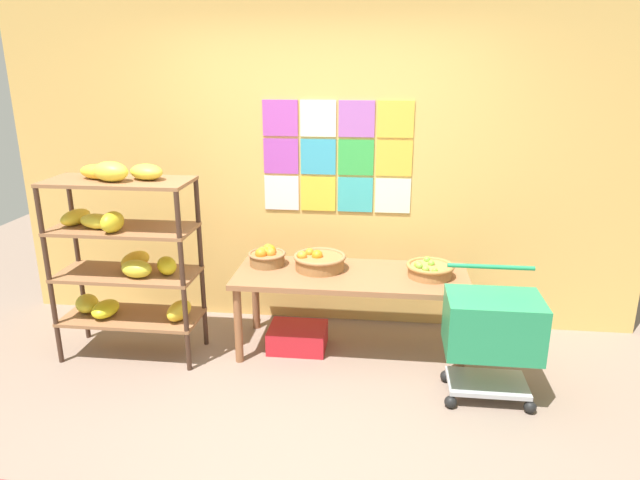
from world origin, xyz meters
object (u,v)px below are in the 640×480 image
fruit_basket_left (319,261)px  produce_crate_under_table (298,337)px  shopping_cart (492,329)px  banana_shelf_unit (123,248)px  display_table (351,282)px  fruit_basket_back_left (267,256)px  fruit_basket_centre (430,269)px

fruit_basket_left → produce_crate_under_table: 0.63m
shopping_cart → banana_shelf_unit: bearing=-172.2°
display_table → fruit_basket_back_left: size_ratio=5.97×
banana_shelf_unit → produce_crate_under_table: (1.23, 0.23, -0.76)m
banana_shelf_unit → fruit_basket_left: 1.43m
fruit_basket_left → display_table: bearing=-15.1°
banana_shelf_unit → shopping_cart: (2.58, -0.29, -0.35)m
banana_shelf_unit → shopping_cart: 2.62m
produce_crate_under_table → display_table: bearing=3.6°
fruit_basket_centre → display_table: bearing=-179.7°
banana_shelf_unit → display_table: size_ratio=0.86×
fruit_basket_back_left → fruit_basket_left: bearing=-6.8°
fruit_basket_centre → fruit_basket_left: (-0.82, 0.06, 0.01)m
banana_shelf_unit → fruit_basket_centre: 2.23m
display_table → fruit_basket_back_left: 0.69m
produce_crate_under_table → shopping_cart: bearing=-21.1°
display_table → produce_crate_under_table: size_ratio=3.94×
fruit_basket_centre → shopping_cart: 0.69m
fruit_basket_back_left → produce_crate_under_table: bearing=-29.0°
produce_crate_under_table → fruit_basket_back_left: bearing=151.0°
banana_shelf_unit → display_table: (1.64, 0.25, -0.29)m
fruit_basket_back_left → shopping_cart: size_ratio=0.34×
fruit_basket_back_left → banana_shelf_unit: bearing=-159.2°
fruit_basket_centre → banana_shelf_unit: bearing=-173.4°
fruit_basket_back_left → display_table: bearing=-10.0°
display_table → fruit_basket_back_left: fruit_basket_back_left is taller
banana_shelf_unit → display_table: bearing=8.8°
display_table → fruit_basket_centre: bearing=0.3°
fruit_basket_centre → shopping_cart: bearing=-56.1°
banana_shelf_unit → shopping_cart: size_ratio=1.75×
banana_shelf_unit → fruit_basket_left: bearing=13.0°
fruit_basket_left → shopping_cart: bearing=-27.3°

